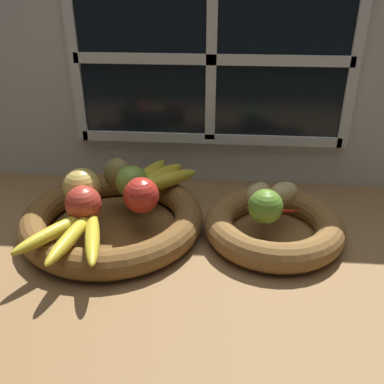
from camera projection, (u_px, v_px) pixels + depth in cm
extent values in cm
cube|color=olive|center=(202.00, 247.00, 86.20)|extent=(140.00, 90.00, 3.00)
cube|color=silver|center=(211.00, 73.00, 99.43)|extent=(140.00, 3.00, 55.00)
cube|color=black|center=(211.00, 59.00, 96.14)|extent=(64.00, 0.80, 38.00)
cube|color=white|center=(211.00, 59.00, 95.61)|extent=(2.40, 1.20, 38.00)
cube|color=white|center=(211.00, 59.00, 95.61)|extent=(64.00, 1.20, 2.40)
cube|color=white|center=(74.00, 57.00, 97.95)|extent=(2.40, 1.20, 40.40)
cube|color=white|center=(356.00, 62.00, 93.27)|extent=(2.40, 1.20, 40.40)
cube|color=white|center=(210.00, 138.00, 104.34)|extent=(64.00, 1.20, 2.40)
cylinder|color=brown|center=(114.00, 228.00, 88.93)|extent=(26.12, 26.12, 1.00)
torus|color=brown|center=(113.00, 218.00, 87.83)|extent=(37.66, 37.66, 5.81)
cylinder|color=brown|center=(272.00, 235.00, 86.51)|extent=(18.40, 18.40, 1.00)
torus|color=brown|center=(273.00, 225.00, 85.40)|extent=(28.25, 28.25, 5.81)
sphere|color=red|center=(141.00, 195.00, 83.08)|extent=(7.20, 7.20, 7.20)
sphere|color=#7AA338|center=(132.00, 182.00, 88.77)|extent=(6.94, 6.94, 6.94)
sphere|color=#B73828|center=(83.00, 204.00, 80.30)|extent=(6.95, 6.95, 6.95)
sphere|color=#DBB756|center=(82.00, 186.00, 86.04)|extent=(7.63, 7.63, 7.63)
ellipsoid|color=olive|center=(118.00, 174.00, 91.60)|extent=(7.11, 6.51, 7.37)
ellipsoid|color=gold|center=(55.00, 231.00, 75.62)|extent=(11.71, 16.24, 2.62)
ellipsoid|color=gold|center=(71.00, 236.00, 74.22)|extent=(5.12, 17.81, 2.62)
ellipsoid|color=gold|center=(92.00, 236.00, 74.17)|extent=(7.40, 17.65, 2.62)
sphere|color=brown|center=(93.00, 212.00, 81.84)|extent=(2.35, 2.35, 2.35)
ellipsoid|color=gold|center=(164.00, 181.00, 93.28)|extent=(15.12, 13.29, 3.35)
ellipsoid|color=gold|center=(157.00, 177.00, 94.88)|extent=(12.12, 15.87, 3.35)
ellipsoid|color=gold|center=(148.00, 175.00, 95.97)|extent=(8.07, 17.09, 3.35)
sphere|color=brown|center=(130.00, 191.00, 89.02)|extent=(3.01, 3.01, 3.01)
ellipsoid|color=tan|center=(258.00, 195.00, 85.38)|extent=(7.50, 7.73, 5.16)
ellipsoid|color=tan|center=(283.00, 193.00, 86.40)|extent=(8.41, 7.98, 4.75)
sphere|color=olive|center=(265.00, 206.00, 79.58)|extent=(6.68, 6.68, 6.68)
cone|color=red|center=(277.00, 211.00, 82.94)|extent=(10.21, 2.92, 1.82)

